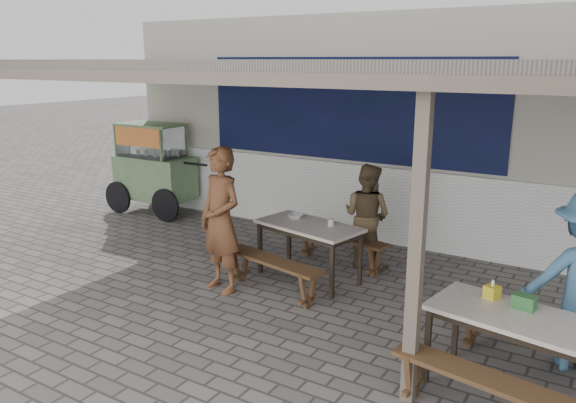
% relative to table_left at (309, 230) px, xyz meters
% --- Properties ---
extents(ground, '(60.00, 60.00, 0.00)m').
position_rel_table_left_xyz_m(ground, '(-0.29, -1.00, -0.67)').
color(ground, slate).
rests_on(ground, ground).
extents(back_wall, '(9.00, 1.28, 3.50)m').
position_rel_table_left_xyz_m(back_wall, '(-0.29, 2.58, 1.05)').
color(back_wall, '#BAB6A7').
rests_on(back_wall, ground).
extents(warung_roof, '(9.00, 4.21, 2.81)m').
position_rel_table_left_xyz_m(warung_roof, '(-0.28, -0.10, 2.04)').
color(warung_roof, '#625B54').
rests_on(warung_roof, ground).
extents(table_left, '(1.47, 0.95, 0.75)m').
position_rel_table_left_xyz_m(table_left, '(0.00, 0.00, 0.00)').
color(table_left, beige).
rests_on(table_left, ground).
extents(bench_left_street, '(1.49, 0.57, 0.45)m').
position_rel_table_left_xyz_m(bench_left_street, '(-0.14, -0.66, -0.33)').
color(bench_left_street, brown).
rests_on(bench_left_street, ground).
extents(bench_left_wall, '(1.49, 0.57, 0.45)m').
position_rel_table_left_xyz_m(bench_left_wall, '(0.14, 0.66, -0.33)').
color(bench_left_wall, brown).
rests_on(bench_left_wall, ground).
extents(table_right, '(1.55, 0.93, 0.75)m').
position_rel_table_left_xyz_m(table_right, '(2.81, -1.39, 0.00)').
color(table_right, beige).
rests_on(table_right, ground).
extents(bench_right_street, '(1.58, 0.53, 0.45)m').
position_rel_table_left_xyz_m(bench_right_street, '(2.71, -1.98, -0.33)').
color(bench_right_street, brown).
rests_on(bench_right_street, ground).
extents(bench_right_wall, '(1.58, 0.53, 0.45)m').
position_rel_table_left_xyz_m(bench_right_wall, '(2.90, -0.81, -0.33)').
color(bench_right_wall, brown).
rests_on(bench_right_wall, ground).
extents(vendor_cart, '(2.10, 0.85, 1.67)m').
position_rel_table_left_xyz_m(vendor_cart, '(-4.11, 1.38, 0.24)').
color(vendor_cart, '#6C9463').
rests_on(vendor_cart, ground).
extents(patron_street_side, '(0.75, 0.59, 1.81)m').
position_rel_table_left_xyz_m(patron_street_side, '(-0.74, -0.88, 0.24)').
color(patron_street_side, brown).
rests_on(patron_street_side, ground).
extents(patron_wall_side, '(0.77, 0.64, 1.45)m').
position_rel_table_left_xyz_m(patron_wall_side, '(0.45, 0.82, 0.06)').
color(patron_wall_side, brown).
rests_on(patron_wall_side, ground).
extents(tissue_box, '(0.15, 0.15, 0.12)m').
position_rel_table_left_xyz_m(tissue_box, '(2.52, -1.16, 0.14)').
color(tissue_box, gold).
rests_on(tissue_box, table_right).
extents(donation_box, '(0.20, 0.15, 0.12)m').
position_rel_table_left_xyz_m(donation_box, '(2.80, -1.24, 0.14)').
color(donation_box, '#306C34').
rests_on(donation_box, table_right).
extents(condiment_jar, '(0.08, 0.08, 0.09)m').
position_rel_table_left_xyz_m(condiment_jar, '(0.27, 0.10, 0.12)').
color(condiment_jar, beige).
rests_on(condiment_jar, table_left).
extents(condiment_bowl, '(0.26, 0.26, 0.05)m').
position_rel_table_left_xyz_m(condiment_bowl, '(-0.30, 0.17, 0.11)').
color(condiment_bowl, white).
rests_on(condiment_bowl, table_left).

